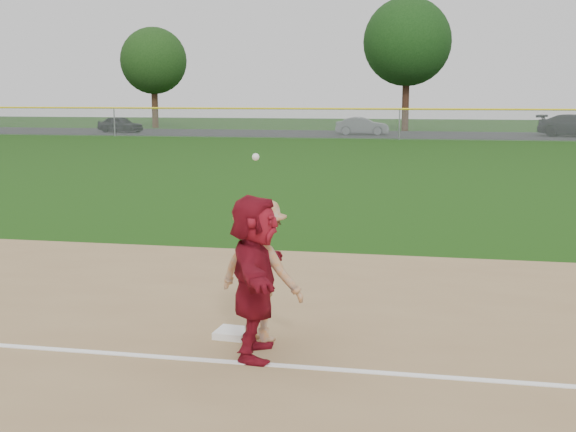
% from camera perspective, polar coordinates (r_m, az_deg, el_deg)
% --- Properties ---
extents(ground, '(160.00, 160.00, 0.00)m').
position_cam_1_polar(ground, '(8.91, -1.86, -9.87)').
color(ground, '#163D0B').
rests_on(ground, ground).
extents(foul_line, '(60.00, 0.10, 0.01)m').
position_cam_1_polar(foul_line, '(8.17, -3.13, -11.54)').
color(foul_line, white).
rests_on(foul_line, infield_dirt).
extents(parking_asphalt, '(120.00, 10.00, 0.01)m').
position_cam_1_polar(parking_asphalt, '(54.30, 9.02, 6.37)').
color(parking_asphalt, black).
rests_on(parking_asphalt, ground).
extents(first_base, '(0.41, 0.41, 0.09)m').
position_cam_1_polar(first_base, '(9.03, -4.44, -9.21)').
color(first_base, white).
rests_on(first_base, infield_dirt).
extents(base_runner, '(0.79, 1.79, 1.86)m').
position_cam_1_polar(base_runner, '(8.13, -2.64, -4.81)').
color(base_runner, maroon).
rests_on(base_runner, infield_dirt).
extents(car_left, '(3.91, 2.32, 1.25)m').
position_cam_1_polar(car_left, '(58.27, -13.11, 7.08)').
color(car_left, black).
rests_on(car_left, parking_asphalt).
extents(car_mid, '(3.99, 1.65, 1.28)m').
position_cam_1_polar(car_mid, '(53.67, 5.88, 7.10)').
color(car_mid, '#585A60').
rests_on(car_mid, parking_asphalt).
extents(first_base_play, '(1.29, 1.01, 2.28)m').
position_cam_1_polar(first_base_play, '(8.64, -2.20, -4.31)').
color(first_base_play, '#9C9C9E').
rests_on(first_base_play, infield_dirt).
extents(outfield_fence, '(110.00, 0.12, 110.00)m').
position_cam_1_polar(outfield_fence, '(48.23, 8.82, 8.31)').
color(outfield_fence, '#999EA0').
rests_on(outfield_fence, ground).
extents(tree_1, '(5.80, 5.80, 8.75)m').
position_cam_1_polar(tree_1, '(65.74, -10.58, 11.95)').
color(tree_1, '#352113').
rests_on(tree_1, ground).
extents(tree_2, '(7.00, 7.00, 10.58)m').
position_cam_1_polar(tree_2, '(59.86, 9.40, 13.42)').
color(tree_2, '#311C12').
rests_on(tree_2, ground).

